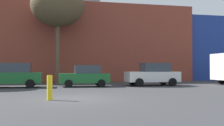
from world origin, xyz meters
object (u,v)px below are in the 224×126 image
at_px(parked_car_1, 13,75).
at_px(bare_tree_0, 58,6).
at_px(parked_car_3, 153,74).
at_px(bollard_yellow_0, 50,88).
at_px(parked_car_2, 85,76).

distance_m(parked_car_1, bare_tree_0, 8.61).
bearing_deg(parked_car_3, bare_tree_0, -31.37).
bearing_deg(bollard_yellow_0, parked_car_3, 46.90).
relative_size(parked_car_3, bollard_yellow_0, 3.88).
xyz_separation_m(parked_car_3, bollard_yellow_0, (-8.13, -8.69, -0.37)).
distance_m(parked_car_2, parked_car_3, 5.62).
xyz_separation_m(parked_car_1, bare_tree_0, (3.25, 4.70, 6.44)).
xyz_separation_m(parked_car_2, parked_car_3, (5.62, 0.00, 0.10)).
relative_size(parked_car_1, bare_tree_0, 0.45).
distance_m(parked_car_1, parked_car_2, 5.34).
bearing_deg(bare_tree_0, parked_car_2, -66.02).
bearing_deg(parked_car_2, bollard_yellow_0, 73.86).
xyz_separation_m(parked_car_2, bare_tree_0, (-2.09, 4.70, 6.52)).
relative_size(parked_car_1, parked_car_2, 1.09).
relative_size(parked_car_1, bollard_yellow_0, 3.77).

